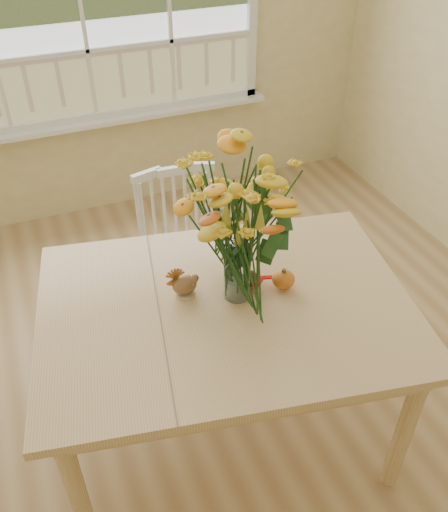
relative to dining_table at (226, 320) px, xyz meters
name	(u,v)px	position (x,y,z in m)	size (l,w,h in m)	color
floor	(222,449)	(-0.07, -0.12, -0.69)	(4.00, 4.50, 0.01)	#A67F50
wall_back	(81,16)	(-0.07, 2.13, 0.67)	(4.00, 0.02, 2.70)	#D4C487
dining_table	(226,320)	(0.00, 0.00, 0.00)	(1.61, 1.28, 0.77)	tan
windsor_chair	(182,245)	(0.06, 0.76, -0.17)	(0.44, 0.42, 0.91)	white
flower_vase	(238,222)	(0.06, 0.03, 0.44)	(0.49, 0.49, 0.59)	white
pumpkin	(283,280)	(0.25, 0.00, 0.13)	(0.09, 0.09, 0.07)	orange
turkey_figurine	(185,285)	(-0.13, 0.11, 0.14)	(0.10, 0.08, 0.12)	#CCB78C
dark_gourd	(249,279)	(0.12, 0.06, 0.13)	(0.12, 0.08, 0.07)	#38160F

